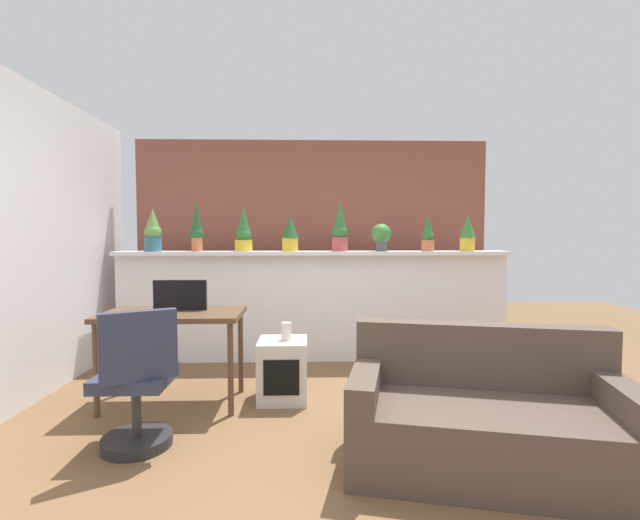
# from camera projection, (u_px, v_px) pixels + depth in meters

# --- Properties ---
(ground_plane) EXTENTS (12.00, 12.00, 0.00)m
(ground_plane) POSITION_uv_depth(u_px,v_px,m) (318.00, 448.00, 2.81)
(ground_plane) COLOR brown
(divider_wall) EXTENTS (4.18, 0.16, 1.16)m
(divider_wall) POSITION_uv_depth(u_px,v_px,m) (313.00, 308.00, 4.77)
(divider_wall) COLOR white
(divider_wall) RESTS_ON ground
(plant_shelf) EXTENTS (4.18, 0.31, 0.04)m
(plant_shelf) POSITION_uv_depth(u_px,v_px,m) (313.00, 253.00, 4.70)
(plant_shelf) COLOR white
(plant_shelf) RESTS_ON divider_wall
(brick_wall_behind) EXTENTS (4.18, 0.10, 2.50)m
(brick_wall_behind) POSITION_uv_depth(u_px,v_px,m) (313.00, 245.00, 5.33)
(brick_wall_behind) COLOR brown
(brick_wall_behind) RESTS_ON ground
(potted_plant_0) EXTENTS (0.17, 0.17, 0.45)m
(potted_plant_0) POSITION_uv_depth(u_px,v_px,m) (153.00, 232.00, 4.60)
(potted_plant_0) COLOR #386B84
(potted_plant_0) RESTS_ON plant_shelf
(potted_plant_1) EXTENTS (0.14, 0.14, 0.53)m
(potted_plant_1) POSITION_uv_depth(u_px,v_px,m) (197.00, 227.00, 4.64)
(potted_plant_1) COLOR #C66B42
(potted_plant_1) RESTS_ON plant_shelf
(potted_plant_2) EXTENTS (0.18, 0.18, 0.49)m
(potted_plant_2) POSITION_uv_depth(u_px,v_px,m) (244.00, 232.00, 4.68)
(potted_plant_2) COLOR gold
(potted_plant_2) RESTS_ON plant_shelf
(potted_plant_3) EXTENTS (0.18, 0.18, 0.37)m
(potted_plant_3) POSITION_uv_depth(u_px,v_px,m) (290.00, 233.00, 4.68)
(potted_plant_3) COLOR gold
(potted_plant_3) RESTS_ON plant_shelf
(potted_plant_4) EXTENTS (0.17, 0.17, 0.54)m
(potted_plant_4) POSITION_uv_depth(u_px,v_px,m) (340.00, 229.00, 4.69)
(potted_plant_4) COLOR #B7474C
(potted_plant_4) RESTS_ON plant_shelf
(potted_plant_5) EXTENTS (0.21, 0.21, 0.29)m
(potted_plant_5) POSITION_uv_depth(u_px,v_px,m) (381.00, 235.00, 4.67)
(potted_plant_5) COLOR #4C4C51
(potted_plant_5) RESTS_ON plant_shelf
(potted_plant_6) EXTENTS (0.13, 0.13, 0.40)m
(potted_plant_6) POSITION_uv_depth(u_px,v_px,m) (428.00, 235.00, 4.70)
(potted_plant_6) COLOR #C66B42
(potted_plant_6) RESTS_ON plant_shelf
(potted_plant_7) EXTENTS (0.17, 0.17, 0.40)m
(potted_plant_7) POSITION_uv_depth(u_px,v_px,m) (467.00, 232.00, 4.75)
(potted_plant_7) COLOR gold
(potted_plant_7) RESTS_ON plant_shelf
(desk) EXTENTS (1.10, 0.60, 0.75)m
(desk) POSITION_uv_depth(u_px,v_px,m) (173.00, 322.00, 3.51)
(desk) COLOR brown
(desk) RESTS_ON ground
(tv_monitor) EXTENTS (0.43, 0.04, 0.25)m
(tv_monitor) POSITION_uv_depth(u_px,v_px,m) (180.00, 295.00, 3.58)
(tv_monitor) COLOR black
(tv_monitor) RESTS_ON desk
(office_chair) EXTENTS (0.52, 0.52, 0.91)m
(office_chair) POSITION_uv_depth(u_px,v_px,m) (137.00, 390.00, 2.76)
(office_chair) COLOR #262628
(office_chair) RESTS_ON ground
(side_cube_shelf) EXTENTS (0.40, 0.41, 0.50)m
(side_cube_shelf) POSITION_uv_depth(u_px,v_px,m) (283.00, 370.00, 3.62)
(side_cube_shelf) COLOR silver
(side_cube_shelf) RESTS_ON ground
(vase_on_shelf) EXTENTS (0.08, 0.08, 0.15)m
(vase_on_shelf) POSITION_uv_depth(u_px,v_px,m) (286.00, 331.00, 3.61)
(vase_on_shelf) COLOR silver
(vase_on_shelf) RESTS_ON side_cube_shelf
(couch) EXTENTS (1.69, 1.08, 0.80)m
(couch) POSITION_uv_depth(u_px,v_px,m) (486.00, 420.00, 2.56)
(couch) COLOR brown
(couch) RESTS_ON ground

